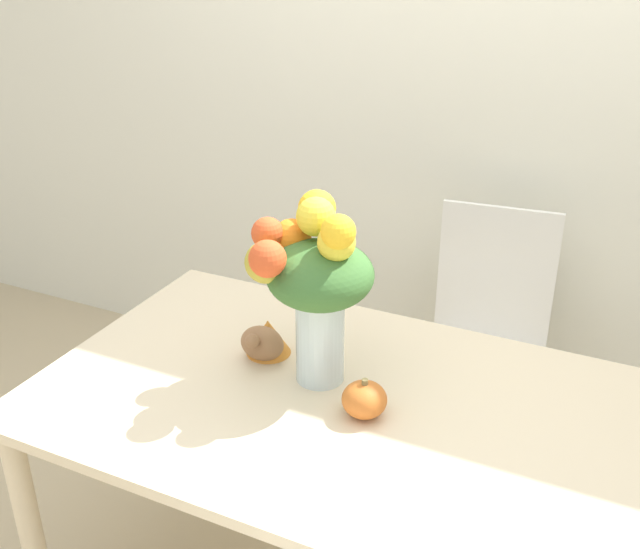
{
  "coord_description": "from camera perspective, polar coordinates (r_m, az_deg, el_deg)",
  "views": [
    {
      "loc": [
        0.62,
        -1.39,
        1.83
      ],
      "look_at": [
        -0.07,
        0.06,
        1.06
      ],
      "focal_mm": 42.0,
      "sensor_mm": 36.0,
      "label": 1
    }
  ],
  "objects": [
    {
      "name": "wall_back",
      "position": [
        2.74,
        12.31,
        14.96
      ],
      "size": [
        8.0,
        0.06,
        2.7
      ],
      "color": "silver",
      "rests_on": "ground_plane"
    },
    {
      "name": "flower_vase",
      "position": [
        1.79,
        -0.45,
        -0.36
      ],
      "size": [
        0.31,
        0.31,
        0.47
      ],
      "color": "silver",
      "rests_on": "dining_table"
    },
    {
      "name": "turkey_figurine",
      "position": [
        2.0,
        -4.18,
        -4.95
      ],
      "size": [
        0.12,
        0.16,
        0.1
      ],
      "color": "#936642",
      "rests_on": "dining_table"
    },
    {
      "name": "dining_chair_near_window",
      "position": [
        2.66,
        12.4,
        -5.43
      ],
      "size": [
        0.46,
        0.46,
        0.96
      ],
      "rotation": [
        0.0,
        0.0,
        0.09
      ],
      "color": "white",
      "rests_on": "ground_plane"
    },
    {
      "name": "pumpkin",
      "position": [
        1.77,
        3.4,
        -9.48
      ],
      "size": [
        0.11,
        0.11,
        0.1
      ],
      "color": "orange",
      "rests_on": "dining_table"
    },
    {
      "name": "dining_table",
      "position": [
        1.91,
        1.03,
        -11.6
      ],
      "size": [
        1.46,
        0.92,
        0.77
      ],
      "color": "beige",
      "rests_on": "ground_plane"
    }
  ]
}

